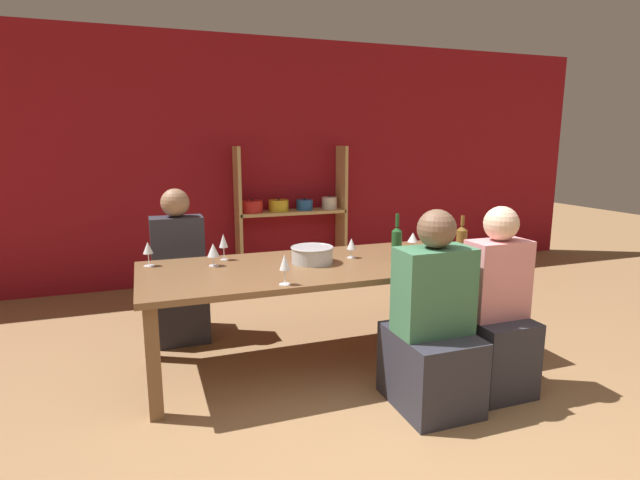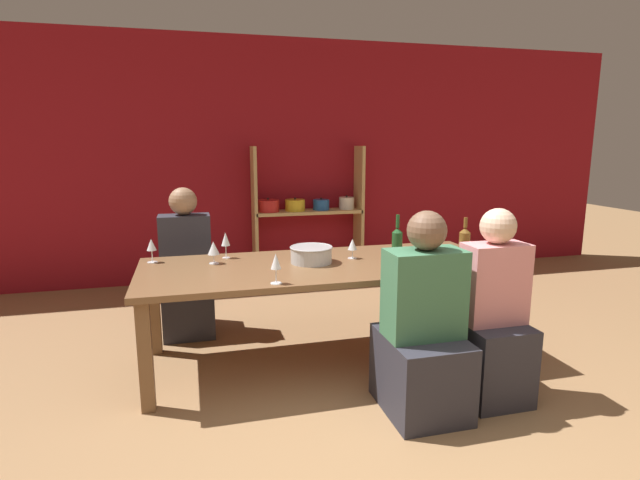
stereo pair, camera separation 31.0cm
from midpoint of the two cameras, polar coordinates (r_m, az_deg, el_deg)
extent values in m
plane|color=#936D47|center=(2.63, 8.97, -25.50)|extent=(18.00, 18.00, 0.00)
cube|color=maroon|center=(5.77, -9.36, 8.87)|extent=(8.80, 0.06, 2.70)
cube|color=tan|center=(5.59, -10.89, 2.66)|extent=(0.04, 0.30, 1.52)
cube|color=tan|center=(5.90, 0.97, 3.30)|extent=(0.04, 0.30, 1.52)
cube|color=tan|center=(5.86, -4.69, -4.18)|extent=(1.23, 0.30, 0.04)
cylinder|color=gold|center=(5.75, -9.14, -3.76)|extent=(0.22, 0.22, 0.13)
sphere|color=black|center=(5.73, -9.16, -3.02)|extent=(0.02, 0.02, 0.02)
cylinder|color=#E0561E|center=(5.81, -6.16, -3.67)|extent=(0.24, 0.24, 0.10)
sphere|color=black|center=(5.80, -6.17, -3.10)|extent=(0.02, 0.02, 0.02)
cylinder|color=#235BAD|center=(5.88, -3.25, -3.25)|extent=(0.19, 0.19, 0.14)
sphere|color=black|center=(5.86, -3.26, -2.49)|extent=(0.02, 0.02, 0.02)
cylinder|color=gold|center=(5.97, -0.43, -2.96)|extent=(0.18, 0.18, 0.15)
sphere|color=black|center=(5.95, -0.43, -2.17)|extent=(0.02, 0.02, 0.02)
cube|color=tan|center=(5.71, -4.81, 3.19)|extent=(1.23, 0.30, 0.04)
cylinder|color=red|center=(5.60, -9.38, 3.79)|extent=(0.25, 0.25, 0.13)
sphere|color=black|center=(5.59, -9.41, 4.59)|extent=(0.02, 0.02, 0.02)
cylinder|color=gold|center=(5.66, -6.32, 3.93)|extent=(0.23, 0.23, 0.13)
sphere|color=black|center=(5.65, -6.34, 4.70)|extent=(0.02, 0.02, 0.02)
cylinder|color=#235BAD|center=(5.74, -3.34, 4.03)|extent=(0.19, 0.19, 0.12)
sphere|color=black|center=(5.73, -3.35, 4.74)|extent=(0.02, 0.02, 0.02)
cylinder|color=silver|center=(5.83, -0.44, 4.26)|extent=(0.18, 0.18, 0.14)
sphere|color=black|center=(5.83, -0.44, 5.05)|extent=(0.02, 0.02, 0.02)
cube|color=brown|center=(3.53, -1.96, -3.03)|extent=(2.54, 1.01, 0.04)
cube|color=brown|center=(3.09, -21.33, -13.00)|extent=(0.08, 0.08, 0.68)
cube|color=brown|center=(3.81, 17.61, -8.14)|extent=(0.08, 0.08, 0.68)
cube|color=brown|center=(3.88, -21.08, -8.01)|extent=(0.08, 0.08, 0.68)
cube|color=brown|center=(4.48, 11.04, -4.93)|extent=(0.08, 0.08, 0.68)
cylinder|color=#B7BABC|center=(3.53, -3.41, -1.74)|extent=(0.29, 0.29, 0.11)
torus|color=#B7BABC|center=(3.52, -3.42, -0.87)|extent=(0.31, 0.31, 0.01)
cylinder|color=brown|center=(3.68, 13.55, -0.64)|extent=(0.08, 0.08, 0.22)
cone|color=brown|center=(3.66, 13.64, 1.33)|extent=(0.08, 0.08, 0.03)
cylinder|color=brown|center=(3.65, 13.68, 2.15)|extent=(0.03, 0.03, 0.07)
cylinder|color=#1E4C23|center=(3.58, 6.31, -0.74)|extent=(0.07, 0.07, 0.22)
cone|color=#1E4C23|center=(3.56, 6.36, 1.24)|extent=(0.07, 0.07, 0.03)
cylinder|color=#1E4C23|center=(3.55, 6.38, 2.26)|extent=(0.03, 0.03, 0.09)
cylinder|color=white|center=(3.70, -21.26, -2.78)|extent=(0.07, 0.07, 0.00)
cylinder|color=white|center=(3.69, -21.30, -2.12)|extent=(0.01, 0.01, 0.08)
cone|color=white|center=(3.67, -21.40, -0.85)|extent=(0.07, 0.07, 0.08)
cylinder|color=beige|center=(3.68, -21.37, -1.16)|extent=(0.04, 0.04, 0.03)
cylinder|color=white|center=(3.03, -6.97, -5.08)|extent=(0.07, 0.07, 0.00)
cylinder|color=white|center=(3.02, -6.99, -4.23)|extent=(0.01, 0.01, 0.09)
cone|color=white|center=(2.99, -7.04, -2.54)|extent=(0.06, 0.06, 0.10)
cylinder|color=maroon|center=(3.00, -7.02, -3.00)|extent=(0.03, 0.03, 0.04)
cylinder|color=white|center=(3.69, 1.20, -2.04)|extent=(0.07, 0.07, 0.00)
cylinder|color=white|center=(3.68, 1.20, -1.54)|extent=(0.01, 0.01, 0.06)
cone|color=white|center=(3.67, 1.21, -0.45)|extent=(0.07, 0.07, 0.08)
cylinder|color=white|center=(3.57, -14.49, -2.87)|extent=(0.07, 0.07, 0.00)
cylinder|color=white|center=(3.56, -14.52, -2.35)|extent=(0.01, 0.01, 0.06)
cone|color=white|center=(3.54, -14.58, -1.13)|extent=(0.08, 0.08, 0.09)
cylinder|color=maroon|center=(3.55, -14.56, -1.51)|extent=(0.05, 0.05, 0.04)
cylinder|color=white|center=(3.72, -13.26, -2.22)|extent=(0.06, 0.06, 0.00)
cylinder|color=white|center=(3.71, -13.29, -1.52)|extent=(0.01, 0.01, 0.09)
cone|color=white|center=(3.70, -13.35, -0.09)|extent=(0.06, 0.06, 0.10)
cylinder|color=maroon|center=(3.70, -13.34, -0.48)|extent=(0.04, 0.04, 0.04)
cylinder|color=white|center=(3.91, 8.30, -1.40)|extent=(0.07, 0.07, 0.00)
cylinder|color=white|center=(3.90, 8.31, -0.80)|extent=(0.01, 0.01, 0.08)
cone|color=white|center=(3.89, 8.35, 0.29)|extent=(0.08, 0.08, 0.07)
cylinder|color=beige|center=(3.89, 8.34, 0.04)|extent=(0.05, 0.05, 0.03)
cube|color=#1E2338|center=(4.02, 13.88, -1.23)|extent=(0.15, 0.07, 0.01)
cube|color=#2D2D38|center=(3.12, 9.65, -14.34)|extent=(0.44, 0.55, 0.46)
cube|color=#3D7551|center=(2.95, 9.96, -5.79)|extent=(0.44, 0.24, 0.51)
sphere|color=brown|center=(2.86, 10.21, 1.24)|extent=(0.22, 0.22, 0.22)
cube|color=#2D2D38|center=(4.28, -17.63, -7.49)|extent=(0.41, 0.51, 0.47)
cube|color=#2D2D38|center=(4.16, -18.03, -1.01)|extent=(0.41, 0.22, 0.52)
sphere|color=#9E7556|center=(4.10, -18.34, 4.06)|extent=(0.22, 0.22, 0.22)
cube|color=#2D2D38|center=(3.39, 16.57, -12.29)|extent=(0.38, 0.47, 0.49)
cube|color=pink|center=(3.23, 17.05, -4.33)|extent=(0.38, 0.21, 0.49)
sphere|color=beige|center=(3.16, 17.41, 1.79)|extent=(0.21, 0.21, 0.21)
camera|label=1|loc=(0.15, -92.47, -0.49)|focal=28.00mm
camera|label=2|loc=(0.15, 87.53, 0.49)|focal=28.00mm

